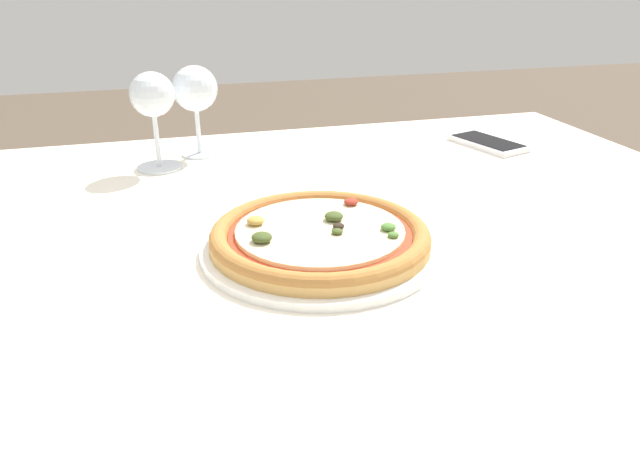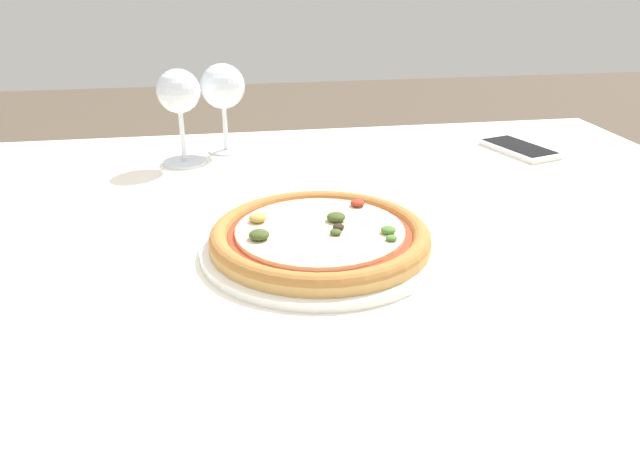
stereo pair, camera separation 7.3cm
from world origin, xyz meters
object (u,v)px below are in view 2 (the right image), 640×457
object	(u,v)px
pizza_plate	(320,238)
wine_glass_far_left	(179,96)
dining_table	(356,289)
cell_phone	(519,149)
wine_glass_far_right	(223,89)

from	to	relation	value
pizza_plate	wine_glass_far_left	distance (m)	0.43
dining_table	cell_phone	world-z (taller)	cell_phone
dining_table	cell_phone	xyz separation A→B (m)	(0.36, 0.29, 0.09)
dining_table	wine_glass_far_left	world-z (taller)	wine_glass_far_left
dining_table	wine_glass_far_left	distance (m)	0.45
wine_glass_far_left	wine_glass_far_right	xyz separation A→B (m)	(0.07, 0.06, -0.00)
dining_table	wine_glass_far_left	bearing A→B (deg)	125.49
pizza_plate	wine_glass_far_right	bearing A→B (deg)	102.62
pizza_plate	wine_glass_far_right	world-z (taller)	wine_glass_far_right
wine_glass_far_right	wine_glass_far_left	bearing A→B (deg)	-140.57
pizza_plate	wine_glass_far_left	world-z (taller)	wine_glass_far_left
wine_glass_far_left	wine_glass_far_right	world-z (taller)	wine_glass_far_left
wine_glass_far_left	cell_phone	bearing A→B (deg)	-2.76
cell_phone	dining_table	bearing A→B (deg)	-141.06
dining_table	wine_glass_far_right	xyz separation A→B (m)	(-0.16, 0.38, 0.20)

